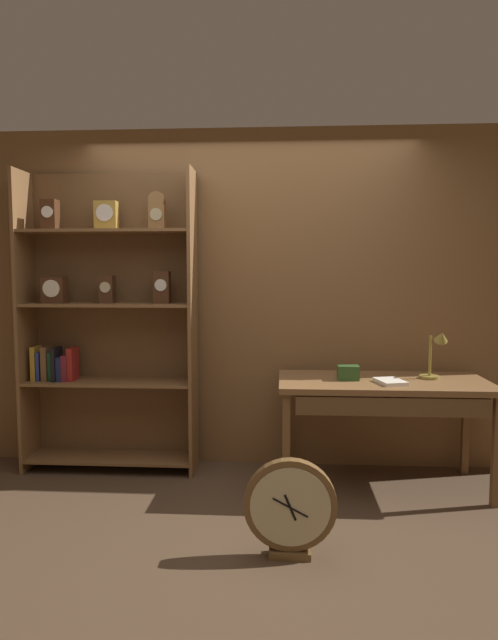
{
  "coord_description": "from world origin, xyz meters",
  "views": [
    {
      "loc": [
        0.25,
        -2.88,
        1.51
      ],
      "look_at": [
        0.02,
        0.78,
        1.18
      ],
      "focal_mm": 30.22,
      "sensor_mm": 36.0,
      "label": 1
    }
  ],
  "objects_px": {
    "toolbox_small": "(348,373)",
    "round_clock_large": "(290,508)",
    "workbench": "(384,392)",
    "desk_lamp": "(436,353)",
    "open_repair_manual": "(390,382)",
    "bookshelf": "(106,323)"
  },
  "relations": [
    {
      "from": "toolbox_small",
      "to": "open_repair_manual",
      "type": "xyz_separation_m",
      "value": [
        0.27,
        -0.11,
        -0.04
      ]
    },
    {
      "from": "toolbox_small",
      "to": "round_clock_large",
      "type": "relative_size",
      "value": 0.28
    },
    {
      "from": "toolbox_small",
      "to": "round_clock_large",
      "type": "height_order",
      "value": "toolbox_small"
    },
    {
      "from": "bookshelf",
      "to": "toolbox_small",
      "type": "distance_m",
      "value": 1.84
    },
    {
      "from": "workbench",
      "to": "toolbox_small",
      "type": "relative_size",
      "value": 9.86
    },
    {
      "from": "open_repair_manual",
      "to": "toolbox_small",
      "type": "bearing_deg",
      "value": 142.92
    },
    {
      "from": "toolbox_small",
      "to": "bookshelf",
      "type": "bearing_deg",
      "value": 171.66
    },
    {
      "from": "desk_lamp",
      "to": "round_clock_large",
      "type": "xyz_separation_m",
      "value": [
        -1.02,
        -1.04,
        -0.68
      ]
    },
    {
      "from": "workbench",
      "to": "bookshelf",
      "type": "bearing_deg",
      "value": 172.31
    },
    {
      "from": "workbench",
      "to": "round_clock_large",
      "type": "height_order",
      "value": "workbench"
    },
    {
      "from": "bookshelf",
      "to": "open_repair_manual",
      "type": "relative_size",
      "value": 10.29
    },
    {
      "from": "toolbox_small",
      "to": "open_repair_manual",
      "type": "height_order",
      "value": "toolbox_small"
    },
    {
      "from": "workbench",
      "to": "desk_lamp",
      "type": "xyz_separation_m",
      "value": [
        0.37,
        0.07,
        0.27
      ]
    },
    {
      "from": "desk_lamp",
      "to": "round_clock_large",
      "type": "bearing_deg",
      "value": -134.56
    },
    {
      "from": "bookshelf",
      "to": "workbench",
      "type": "relative_size",
      "value": 1.57
    },
    {
      "from": "toolbox_small",
      "to": "open_repair_manual",
      "type": "bearing_deg",
      "value": -21.85
    },
    {
      "from": "bookshelf",
      "to": "workbench",
      "type": "height_order",
      "value": "bookshelf"
    },
    {
      "from": "toolbox_small",
      "to": "round_clock_large",
      "type": "xyz_separation_m",
      "value": [
        -0.41,
        -0.98,
        -0.54
      ]
    },
    {
      "from": "toolbox_small",
      "to": "round_clock_large",
      "type": "distance_m",
      "value": 1.19
    },
    {
      "from": "bookshelf",
      "to": "workbench",
      "type": "xyz_separation_m",
      "value": [
        2.04,
        -0.28,
        -0.45
      ]
    },
    {
      "from": "bookshelf",
      "to": "round_clock_large",
      "type": "xyz_separation_m",
      "value": [
        1.39,
        -1.25,
        -0.86
      ]
    },
    {
      "from": "workbench",
      "to": "toolbox_small",
      "type": "xyz_separation_m",
      "value": [
        -0.24,
        0.01,
        0.13
      ]
    }
  ]
}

